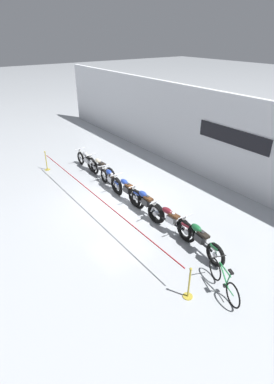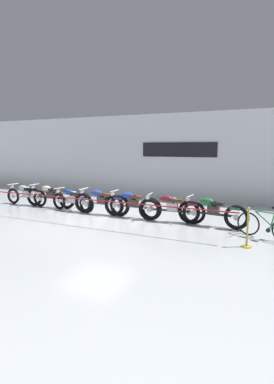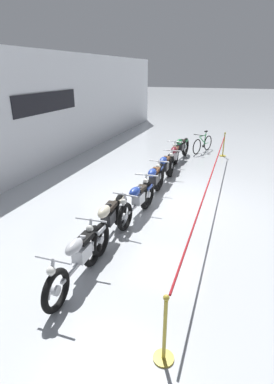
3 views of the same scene
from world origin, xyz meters
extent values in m
plane|color=#B2B7BC|center=(0.00, 0.00, 0.00)|extent=(120.00, 120.00, 0.00)
cube|color=white|center=(0.00, 5.12, 2.10)|extent=(28.00, 0.25, 4.20)
cube|color=black|center=(1.58, 4.98, 2.44)|extent=(3.73, 0.04, 0.70)
torus|color=black|center=(-4.86, 0.69, 0.35)|extent=(0.71, 0.11, 0.71)
torus|color=black|center=(-3.27, 0.68, 0.35)|extent=(0.71, 0.11, 0.71)
cylinder|color=silver|center=(-4.86, 0.69, 0.35)|extent=(0.17, 0.08, 0.17)
cylinder|color=silver|center=(-3.27, 0.68, 0.35)|extent=(0.17, 0.08, 0.17)
cylinder|color=silver|center=(-4.95, 0.69, 0.64)|extent=(0.30, 0.06, 0.59)
cube|color=silver|center=(-4.02, 0.69, 0.51)|extent=(0.36, 0.22, 0.26)
cylinder|color=silver|center=(-4.06, 0.69, 0.71)|extent=(0.18, 0.11, 0.24)
cylinder|color=silver|center=(-3.98, 0.69, 0.71)|extent=(0.18, 0.11, 0.24)
cylinder|color=silver|center=(-3.72, 0.83, 0.37)|extent=(0.70, 0.07, 0.07)
cube|color=#ADAFB5|center=(-4.07, 0.69, 0.37)|extent=(1.27, 0.06, 0.06)
ellipsoid|color=#B7BABF|center=(-4.25, 0.69, 0.77)|extent=(0.46, 0.22, 0.22)
cube|color=black|center=(-3.89, 0.69, 0.73)|extent=(0.40, 0.20, 0.09)
cube|color=#B7BABF|center=(-3.32, 0.69, 0.61)|extent=(0.32, 0.16, 0.08)
cylinder|color=silver|center=(-4.84, 0.69, 0.90)|extent=(0.04, 0.62, 0.04)
sphere|color=silver|center=(-4.92, 0.69, 0.76)|extent=(0.14, 0.14, 0.14)
torus|color=black|center=(-3.60, 0.70, 0.40)|extent=(0.81, 0.17, 0.80)
torus|color=black|center=(-1.92, 0.80, 0.40)|extent=(0.81, 0.17, 0.80)
cylinder|color=silver|center=(-3.60, 0.70, 0.40)|extent=(0.19, 0.09, 0.19)
cylinder|color=silver|center=(-1.92, 0.80, 0.40)|extent=(0.19, 0.09, 0.19)
cylinder|color=silver|center=(-3.69, 0.69, 0.68)|extent=(0.31, 0.07, 0.59)
cube|color=#2D2D30|center=(-2.71, 0.75, 0.56)|extent=(0.37, 0.24, 0.26)
cylinder|color=#2D2D30|center=(-2.75, 0.75, 0.76)|extent=(0.18, 0.12, 0.24)
cylinder|color=#2D2D30|center=(-2.67, 0.75, 0.76)|extent=(0.18, 0.12, 0.24)
cylinder|color=silver|center=(-2.42, 0.91, 0.42)|extent=(0.70, 0.11, 0.07)
cube|color=#47474C|center=(-2.76, 0.75, 0.42)|extent=(1.35, 0.14, 0.06)
ellipsoid|color=beige|center=(-2.94, 0.74, 0.82)|extent=(0.47, 0.25, 0.22)
cube|color=black|center=(-2.58, 0.76, 0.78)|extent=(0.41, 0.22, 0.09)
cube|color=beige|center=(-1.97, 0.79, 0.69)|extent=(0.33, 0.18, 0.08)
cylinder|color=silver|center=(-3.58, 0.70, 0.95)|extent=(0.07, 0.62, 0.04)
sphere|color=silver|center=(-3.66, 0.70, 0.81)|extent=(0.14, 0.14, 0.14)
torus|color=black|center=(-2.14, 0.59, 0.34)|extent=(0.69, 0.17, 0.68)
torus|color=black|center=(-0.68, 0.46, 0.34)|extent=(0.69, 0.17, 0.68)
cylinder|color=silver|center=(-2.14, 0.59, 0.34)|extent=(0.17, 0.09, 0.16)
cylinder|color=silver|center=(-0.68, 0.46, 0.34)|extent=(0.17, 0.09, 0.16)
cylinder|color=silver|center=(-2.23, 0.60, 0.62)|extent=(0.31, 0.08, 0.59)
cube|color=silver|center=(-1.36, 0.52, 0.50)|extent=(0.38, 0.25, 0.26)
cylinder|color=silver|center=(-1.40, 0.52, 0.70)|extent=(0.19, 0.13, 0.24)
cylinder|color=silver|center=(-1.32, 0.52, 0.70)|extent=(0.19, 0.13, 0.24)
cylinder|color=silver|center=(-1.05, 0.63, 0.36)|extent=(0.70, 0.13, 0.07)
cube|color=#ADAFB5|center=(-1.41, 0.52, 0.36)|extent=(1.17, 0.16, 0.06)
ellipsoid|color=navy|center=(-1.59, 0.54, 0.76)|extent=(0.48, 0.26, 0.22)
cube|color=black|center=(-1.23, 0.51, 0.72)|extent=(0.42, 0.23, 0.09)
cube|color=navy|center=(-0.73, 0.46, 0.59)|extent=(0.33, 0.19, 0.08)
cylinder|color=silver|center=(-2.12, 0.59, 0.89)|extent=(0.09, 0.62, 0.04)
sphere|color=silver|center=(-2.20, 0.59, 0.75)|extent=(0.14, 0.14, 0.14)
torus|color=black|center=(-0.84, 0.48, 0.41)|extent=(0.81, 0.16, 0.81)
torus|color=black|center=(0.76, 0.52, 0.41)|extent=(0.81, 0.16, 0.81)
cylinder|color=silver|center=(-0.84, 0.48, 0.41)|extent=(0.19, 0.08, 0.19)
cylinder|color=silver|center=(0.76, 0.52, 0.41)|extent=(0.19, 0.08, 0.19)
cylinder|color=silver|center=(-0.93, 0.47, 0.69)|extent=(0.30, 0.06, 0.59)
cube|color=#2D2D30|center=(0.01, 0.50, 0.57)|extent=(0.37, 0.23, 0.26)
cylinder|color=#2D2D30|center=(-0.03, 0.50, 0.77)|extent=(0.18, 0.11, 0.24)
cylinder|color=#2D2D30|center=(0.05, 0.50, 0.77)|extent=(0.18, 0.11, 0.24)
cylinder|color=silver|center=(0.30, 0.65, 0.43)|extent=(0.70, 0.09, 0.07)
cube|color=#ADAFB5|center=(-0.04, 0.50, 0.43)|extent=(1.28, 0.09, 0.06)
ellipsoid|color=navy|center=(-0.22, 0.49, 0.83)|extent=(0.47, 0.23, 0.22)
cube|color=#4C2D19|center=(0.14, 0.50, 0.79)|extent=(0.40, 0.21, 0.09)
cube|color=navy|center=(0.71, 0.52, 0.69)|extent=(0.32, 0.17, 0.08)
cylinder|color=silver|center=(-0.82, 0.48, 0.96)|extent=(0.05, 0.62, 0.04)
sphere|color=silver|center=(-0.90, 0.48, 0.82)|extent=(0.14, 0.14, 0.14)
torus|color=black|center=(0.53, 0.50, 0.40)|extent=(0.81, 0.14, 0.81)
torus|color=black|center=(2.03, 0.50, 0.40)|extent=(0.81, 0.14, 0.81)
cylinder|color=silver|center=(0.53, 0.50, 0.40)|extent=(0.19, 0.08, 0.19)
cylinder|color=silver|center=(2.03, 0.50, 0.40)|extent=(0.19, 0.08, 0.19)
cylinder|color=silver|center=(0.44, 0.50, 0.69)|extent=(0.30, 0.06, 0.59)
cube|color=#2D2D30|center=(1.33, 0.50, 0.56)|extent=(0.36, 0.22, 0.26)
cylinder|color=#2D2D30|center=(1.29, 0.50, 0.76)|extent=(0.18, 0.11, 0.24)
cylinder|color=#2D2D30|center=(1.37, 0.50, 0.76)|extent=(0.18, 0.11, 0.24)
cylinder|color=silver|center=(1.63, 0.64, 0.42)|extent=(0.70, 0.07, 0.07)
cube|color=#47474C|center=(1.28, 0.50, 0.42)|extent=(1.20, 0.06, 0.06)
ellipsoid|color=navy|center=(1.10, 0.50, 0.82)|extent=(0.46, 0.22, 0.22)
cube|color=#4C2D19|center=(1.46, 0.50, 0.78)|extent=(0.40, 0.20, 0.09)
cube|color=navy|center=(1.98, 0.50, 0.69)|extent=(0.32, 0.16, 0.08)
cylinder|color=silver|center=(0.55, 0.50, 0.95)|extent=(0.04, 0.62, 0.04)
sphere|color=silver|center=(0.47, 0.50, 0.81)|extent=(0.14, 0.14, 0.14)
torus|color=black|center=(1.98, 0.43, 0.39)|extent=(0.79, 0.19, 0.78)
torus|color=black|center=(3.55, 0.57, 0.39)|extent=(0.79, 0.19, 0.78)
cylinder|color=silver|center=(1.98, 0.43, 0.39)|extent=(0.19, 0.10, 0.19)
cylinder|color=silver|center=(3.55, 0.57, 0.39)|extent=(0.19, 0.10, 0.19)
cylinder|color=silver|center=(1.90, 0.42, 0.67)|extent=(0.31, 0.08, 0.59)
cube|color=silver|center=(2.82, 0.50, 0.55)|extent=(0.38, 0.25, 0.26)
cylinder|color=silver|center=(2.78, 0.50, 0.75)|extent=(0.19, 0.13, 0.24)
cylinder|color=silver|center=(2.86, 0.51, 0.75)|extent=(0.19, 0.13, 0.24)
cylinder|color=silver|center=(3.10, 0.67, 0.41)|extent=(0.70, 0.13, 0.07)
cube|color=black|center=(2.77, 0.50, 0.41)|extent=(1.26, 0.18, 0.06)
ellipsoid|color=maroon|center=(2.59, 0.48, 0.81)|extent=(0.48, 0.26, 0.22)
cube|color=#4C2D19|center=(2.95, 0.52, 0.77)|extent=(0.42, 0.24, 0.09)
cube|color=maroon|center=(3.50, 0.57, 0.67)|extent=(0.33, 0.19, 0.08)
cylinder|color=silver|center=(2.00, 0.43, 0.94)|extent=(0.09, 0.62, 0.04)
sphere|color=silver|center=(1.93, 0.42, 0.80)|extent=(0.14, 0.14, 0.14)
torus|color=black|center=(3.37, 0.62, 0.39)|extent=(0.80, 0.20, 0.79)
torus|color=black|center=(4.93, 0.47, 0.39)|extent=(0.80, 0.20, 0.79)
cylinder|color=silver|center=(3.37, 0.62, 0.39)|extent=(0.19, 0.10, 0.19)
cylinder|color=silver|center=(4.93, 0.47, 0.39)|extent=(0.19, 0.10, 0.19)
cylinder|color=silver|center=(3.28, 0.63, 0.68)|extent=(0.31, 0.09, 0.59)
cube|color=#2D2D30|center=(4.20, 0.54, 0.55)|extent=(0.38, 0.25, 0.26)
cylinder|color=#2D2D30|center=(4.16, 0.54, 0.75)|extent=(0.19, 0.13, 0.24)
cylinder|color=#2D2D30|center=(4.24, 0.54, 0.75)|extent=(0.19, 0.13, 0.24)
cylinder|color=silver|center=(4.51, 0.65, 0.41)|extent=(0.70, 0.14, 0.07)
cube|color=black|center=(4.15, 0.54, 0.41)|extent=(1.25, 0.18, 0.06)
ellipsoid|color=#1E6B38|center=(3.97, 0.56, 0.81)|extent=(0.48, 0.26, 0.22)
cube|color=black|center=(4.33, 0.53, 0.77)|extent=(0.42, 0.24, 0.09)
cube|color=#1E6B38|center=(4.88, 0.47, 0.68)|extent=(0.33, 0.19, 0.08)
cylinder|color=silver|center=(3.39, 0.62, 0.94)|extent=(0.10, 0.62, 0.04)
sphere|color=silver|center=(3.31, 0.63, 0.80)|extent=(0.14, 0.14, 0.14)
torus|color=black|center=(5.32, 0.01, 0.34)|extent=(0.66, 0.29, 0.69)
torus|color=black|center=(6.27, -0.36, 0.34)|extent=(0.66, 0.29, 0.69)
cylinder|color=#238442|center=(5.75, -0.15, 0.56)|extent=(0.57, 0.26, 0.43)
cylinder|color=#238442|center=(5.80, -0.17, 0.76)|extent=(0.52, 0.24, 0.04)
cylinder|color=#238442|center=(5.98, -0.25, 0.64)|extent=(0.15, 0.09, 0.55)
cube|color=black|center=(6.02, -0.26, 0.92)|extent=(0.20, 0.14, 0.05)
cylinder|color=#238442|center=(6.08, -0.28, 0.34)|extent=(0.44, 0.19, 0.03)
cylinder|color=black|center=(5.38, -0.01, 0.86)|extent=(0.20, 0.46, 0.03)
cylinder|color=black|center=(5.87, -0.20, 0.26)|extent=(0.13, 0.09, 0.12)
cylinder|color=gold|center=(-5.20, -1.13, 0.01)|extent=(0.28, 0.28, 0.03)
cylinder|color=gold|center=(-5.20, -1.13, 0.50)|extent=(0.05, 0.05, 0.95)
sphere|color=gold|center=(-5.20, -1.13, 1.01)|extent=(0.08, 0.08, 0.08)
cylinder|color=maroon|center=(0.10, -1.13, 0.88)|extent=(10.17, 0.04, 0.04)
cylinder|color=gold|center=(5.39, -1.13, 0.01)|extent=(0.28, 0.28, 0.03)
cylinder|color=gold|center=(5.39, -1.13, 0.50)|extent=(0.05, 0.05, 0.95)
sphere|color=gold|center=(5.39, -1.13, 1.01)|extent=(0.08, 0.08, 0.08)
camera|label=1|loc=(9.39, -5.72, 6.52)|focal=28.00mm
camera|label=2|loc=(6.00, -9.10, 2.57)|focal=28.00mm
camera|label=3|loc=(-7.97, -1.71, 3.53)|focal=28.00mm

